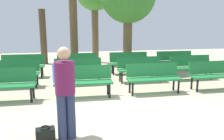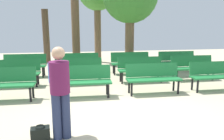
{
  "view_description": "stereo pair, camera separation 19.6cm",
  "coord_description": "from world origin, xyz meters",
  "px_view_note": "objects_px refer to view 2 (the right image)",
  "views": [
    {
      "loc": [
        -1.31,
        -4.47,
        2.01
      ],
      "look_at": [
        0.0,
        2.44,
        0.55
      ],
      "focal_mm": 35.41,
      "sensor_mm": 36.0,
      "label": 1
    },
    {
      "loc": [
        -1.12,
        -4.5,
        2.01
      ],
      "look_at": [
        0.0,
        2.44,
        0.55
      ],
      "focal_mm": 35.41,
      "sensor_mm": 36.0,
      "label": 2
    }
  ],
  "objects_px": {
    "bench_r2_c0": "(25,64)",
    "tree_2": "(46,37)",
    "bench_r0_c1": "(83,79)",
    "bench_r1_c3": "(193,66)",
    "bench_r2_c2": "(130,61)",
    "bench_r1_c2": "(140,68)",
    "bench_r1_c0": "(15,71)",
    "tree_3": "(76,36)",
    "visitor_with_backpack": "(60,88)",
    "handbag": "(40,134)",
    "bench_r0_c0": "(4,82)",
    "bench_r2_c3": "(177,60)",
    "bench_r2_c1": "(79,63)",
    "bench_r0_c3": "(215,74)",
    "bench_r1_c1": "(79,69)",
    "bench_r0_c2": "(153,76)"
  },
  "relations": [
    {
      "from": "bench_r1_c0",
      "to": "tree_3",
      "type": "xyz_separation_m",
      "value": [
        2.0,
        2.58,
        1.01
      ]
    },
    {
      "from": "bench_r2_c0",
      "to": "handbag",
      "type": "height_order",
      "value": "bench_r2_c0"
    },
    {
      "from": "bench_r0_c1",
      "to": "bench_r1_c3",
      "type": "height_order",
      "value": "same"
    },
    {
      "from": "bench_r0_c0",
      "to": "bench_r1_c0",
      "type": "height_order",
      "value": "same"
    },
    {
      "from": "tree_2",
      "to": "visitor_with_backpack",
      "type": "bearing_deg",
      "value": -81.45
    },
    {
      "from": "visitor_with_backpack",
      "to": "bench_r2_c3",
      "type": "bearing_deg",
      "value": -146.72
    },
    {
      "from": "bench_r1_c1",
      "to": "visitor_with_backpack",
      "type": "xyz_separation_m",
      "value": [
        -0.36,
        -3.7,
        0.43
      ]
    },
    {
      "from": "bench_r0_c0",
      "to": "handbag",
      "type": "distance_m",
      "value": 2.73
    },
    {
      "from": "bench_r0_c1",
      "to": "bench_r2_c2",
      "type": "distance_m",
      "value": 3.39
    },
    {
      "from": "bench_r0_c0",
      "to": "bench_r2_c1",
      "type": "relative_size",
      "value": 1.0
    },
    {
      "from": "tree_2",
      "to": "tree_3",
      "type": "distance_m",
      "value": 2.31
    },
    {
      "from": "bench_r1_c0",
      "to": "bench_r1_c3",
      "type": "height_order",
      "value": "same"
    },
    {
      "from": "bench_r1_c0",
      "to": "bench_r1_c3",
      "type": "xyz_separation_m",
      "value": [
        6.22,
        -0.05,
        0.0
      ]
    },
    {
      "from": "bench_r1_c2",
      "to": "tree_3",
      "type": "height_order",
      "value": "tree_3"
    },
    {
      "from": "bench_r2_c2",
      "to": "bench_r2_c3",
      "type": "distance_m",
      "value": 2.06
    },
    {
      "from": "bench_r1_c3",
      "to": "bench_r2_c0",
      "type": "bearing_deg",
      "value": 167.7
    },
    {
      "from": "bench_r1_c1",
      "to": "tree_2",
      "type": "relative_size",
      "value": 0.58
    },
    {
      "from": "bench_r0_c1",
      "to": "bench_r1_c3",
      "type": "relative_size",
      "value": 1.0
    },
    {
      "from": "bench_r1_c1",
      "to": "bench_r0_c2",
      "type": "bearing_deg",
      "value": -33.21
    },
    {
      "from": "bench_r1_c2",
      "to": "bench_r2_c3",
      "type": "bearing_deg",
      "value": 34.39
    },
    {
      "from": "bench_r2_c0",
      "to": "tree_2",
      "type": "height_order",
      "value": "tree_2"
    },
    {
      "from": "bench_r0_c3",
      "to": "bench_r2_c0",
      "type": "distance_m",
      "value": 6.8
    },
    {
      "from": "bench_r2_c0",
      "to": "bench_r2_c2",
      "type": "height_order",
      "value": "same"
    },
    {
      "from": "visitor_with_backpack",
      "to": "handbag",
      "type": "relative_size",
      "value": 4.82
    },
    {
      "from": "bench_r0_c1",
      "to": "bench_r1_c2",
      "type": "distance_m",
      "value": 2.48
    },
    {
      "from": "bench_r1_c1",
      "to": "bench_r1_c2",
      "type": "relative_size",
      "value": 1.0
    },
    {
      "from": "bench_r0_c2",
      "to": "bench_r1_c3",
      "type": "relative_size",
      "value": 1.0
    },
    {
      "from": "bench_r1_c3",
      "to": "bench_r2_c0",
      "type": "xyz_separation_m",
      "value": [
        -6.21,
        1.41,
        0.0
      ]
    },
    {
      "from": "tree_3",
      "to": "bench_r2_c2",
      "type": "bearing_deg",
      "value": -30.51
    },
    {
      "from": "bench_r0_c0",
      "to": "bench_r1_c0",
      "type": "xyz_separation_m",
      "value": [
        -0.08,
        1.39,
        0.0
      ]
    },
    {
      "from": "bench_r1_c0",
      "to": "bench_r1_c3",
      "type": "relative_size",
      "value": 1.0
    },
    {
      "from": "bench_r1_c0",
      "to": "tree_3",
      "type": "height_order",
      "value": "tree_3"
    },
    {
      "from": "bench_r1_c3",
      "to": "visitor_with_backpack",
      "type": "distance_m",
      "value": 5.82
    },
    {
      "from": "visitor_with_backpack",
      "to": "handbag",
      "type": "distance_m",
      "value": 0.88
    },
    {
      "from": "bench_r1_c3",
      "to": "handbag",
      "type": "relative_size",
      "value": 4.69
    },
    {
      "from": "bench_r0_c0",
      "to": "bench_r0_c2",
      "type": "distance_m",
      "value": 4.14
    },
    {
      "from": "bench_r2_c1",
      "to": "handbag",
      "type": "bearing_deg",
      "value": -99.63
    },
    {
      "from": "bench_r0_c3",
      "to": "bench_r1_c0",
      "type": "xyz_separation_m",
      "value": [
        -6.24,
        1.4,
        0.0
      ]
    },
    {
      "from": "bench_r1_c3",
      "to": "bench_r2_c3",
      "type": "xyz_separation_m",
      "value": [
        0.03,
        1.33,
        0.0
      ]
    },
    {
      "from": "bench_r1_c2",
      "to": "bench_r2_c0",
      "type": "distance_m",
      "value": 4.44
    },
    {
      "from": "bench_r0_c0",
      "to": "bench_r2_c1",
      "type": "height_order",
      "value": "same"
    },
    {
      "from": "bench_r1_c3",
      "to": "tree_2",
      "type": "height_order",
      "value": "tree_2"
    },
    {
      "from": "bench_r1_c3",
      "to": "bench_r2_c0",
      "type": "distance_m",
      "value": 6.36
    },
    {
      "from": "bench_r2_c0",
      "to": "bench_r1_c2",
      "type": "bearing_deg",
      "value": -17.2
    },
    {
      "from": "bench_r1_c0",
      "to": "bench_r0_c1",
      "type": "bearing_deg",
      "value": -32.85
    },
    {
      "from": "bench_r1_c1",
      "to": "bench_r1_c3",
      "type": "distance_m",
      "value": 4.15
    },
    {
      "from": "bench_r0_c1",
      "to": "bench_r2_c1",
      "type": "relative_size",
      "value": 1.0
    },
    {
      "from": "bench_r0_c0",
      "to": "tree_3",
      "type": "relative_size",
      "value": 0.53
    },
    {
      "from": "bench_r1_c2",
      "to": "tree_2",
      "type": "relative_size",
      "value": 0.58
    },
    {
      "from": "tree_3",
      "to": "bench_r0_c3",
      "type": "bearing_deg",
      "value": -43.29
    }
  ]
}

